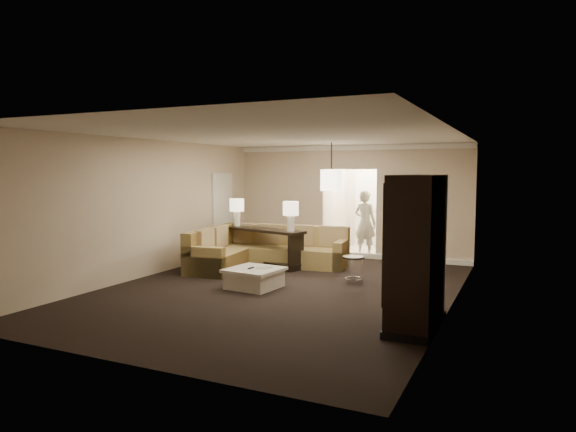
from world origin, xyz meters
The scene contains 19 objects.
ground centered at (0.00, 0.00, 0.00)m, with size 8.00×8.00×0.00m, color black.
wall_back centered at (0.00, 4.00, 1.40)m, with size 6.00×0.04×2.80m, color beige.
wall_front centered at (0.00, -4.00, 1.40)m, with size 6.00×0.04×2.80m, color beige.
wall_left centered at (-3.00, 0.00, 1.40)m, with size 0.04×8.00×2.80m, color beige.
wall_right centered at (3.00, 0.00, 1.40)m, with size 0.04×8.00×2.80m, color beige.
ceiling centered at (0.00, 0.00, 2.80)m, with size 6.00×8.00×0.02m, color silver.
crown_molding centered at (0.00, 3.95, 2.73)m, with size 6.00×0.10×0.12m, color white.
baseboard centered at (0.00, 3.95, 0.06)m, with size 6.00×0.10×0.12m, color white.
side_door centered at (-2.97, 2.80, 1.05)m, with size 0.05×0.90×2.10m, color white.
foyer centered at (0.00, 5.34, 1.30)m, with size 1.44×2.02×2.80m.
sectional_sofa centered at (-1.36, 1.83, 0.36)m, with size 3.14×2.69×0.91m.
coffee_table centered at (-0.48, -0.08, 0.19)m, with size 1.01×1.01×0.38m.
console_table centered at (-1.40, 2.00, 0.51)m, with size 2.25×1.10×0.85m.
armoire centered at (2.69, -1.25, 1.01)m, with size 0.63×1.46×2.10m.
drink_table centered at (1.07, 1.06, 0.37)m, with size 0.42×0.42×0.52m.
table_lamp_left centered at (-2.22, 2.24, 1.28)m, with size 0.34×0.34×0.65m.
table_lamp_right centered at (-0.58, 1.76, 1.28)m, with size 0.34×0.34×0.65m.
pendant_light centered at (0.00, 2.70, 1.95)m, with size 0.38×0.38×1.09m.
person centered at (0.34, 4.30, 0.93)m, with size 0.67×0.45×1.85m, color beige.
Camera 1 is at (4.02, -8.29, 2.15)m, focal length 32.00 mm.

